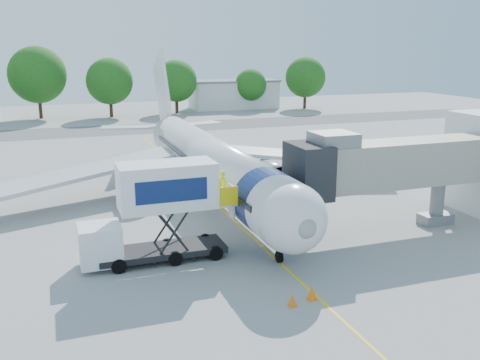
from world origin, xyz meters
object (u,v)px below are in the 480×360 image
object	(u,v)px
aircraft	(209,161)
jet_bridge	(382,165)
catering_hiloader	(156,213)
ground_tug	(394,333)

from	to	relation	value
aircraft	jet_bridge	distance (m)	13.77
catering_hiloader	aircraft	bearing A→B (deg)	60.60
ground_tug	aircraft	bearing A→B (deg)	74.74
catering_hiloader	ground_tug	distance (m)	14.05
aircraft	catering_hiloader	distance (m)	12.77
aircraft	catering_hiloader	bearing A→B (deg)	-119.40
jet_bridge	catering_hiloader	xyz separation A→B (m)	(-14.26, -0.00, -1.58)
aircraft	ground_tug	xyz separation A→B (m)	(0.61, -23.20, -2.20)
ground_tug	catering_hiloader	bearing A→B (deg)	102.90
jet_bridge	catering_hiloader	size ratio (longest dim) A/B	1.64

